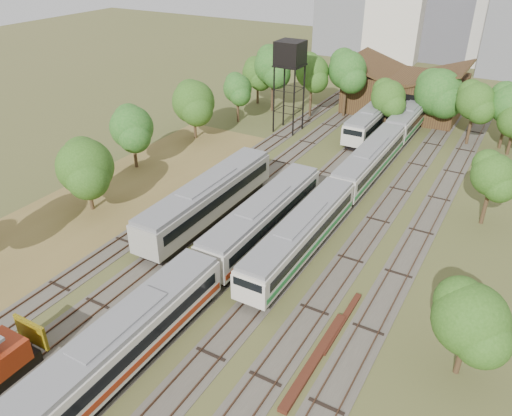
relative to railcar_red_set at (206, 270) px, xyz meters
The scene contains 14 objects.
ground 8.91m from the railcar_red_set, 76.71° to the right, with size 240.00×240.00×0.00m, color #475123.
dry_grass_patch 16.12m from the railcar_red_set, behind, with size 14.00×60.00×0.04m, color brown.
tracks 16.69m from the railcar_red_set, 85.39° to the left, with size 24.60×80.00×0.19m.
railcar_red_set is the anchor object (origin of this frame).
railcar_green_set 25.68m from the railcar_red_set, 81.04° to the left, with size 2.79×52.07×3.44m.
railcar_rear 38.63m from the railcar_red_set, 90.00° to the left, with size 2.88×16.08×3.55m.
old_grey_coach 10.81m from the railcar_red_set, 123.72° to the left, with size 3.11×18.00×3.85m.
water_tower 36.17m from the railcar_red_set, 106.79° to the left, with size 3.41×3.41×11.77m.
rail_pile_near 10.43m from the railcar_red_set, 13.39° to the right, with size 0.61×9.15×0.30m, color #502416.
rail_pile_far 10.50m from the railcar_red_set, ahead, with size 0.43×6.81×0.22m, color #502416.
maintenance_shed 49.53m from the railcar_red_set, 88.84° to the left, with size 16.45×11.55×7.58m.
tree_band_left 23.32m from the railcar_red_set, 143.78° to the left, with size 8.04×61.76×8.19m.
tree_band_far 42.44m from the railcar_red_set, 83.60° to the left, with size 47.65×10.86×9.37m.
tree_band_right 25.91m from the railcar_red_set, 48.53° to the left, with size 5.59×42.87×6.86m.
Camera 1 is at (16.15, -15.53, 23.91)m, focal length 35.00 mm.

